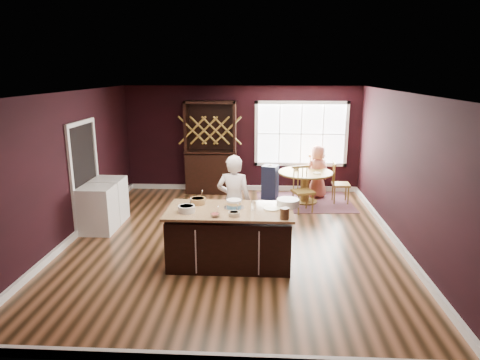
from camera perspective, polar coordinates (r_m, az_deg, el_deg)
name	(u,v)px	position (r m, az deg, el deg)	size (l,w,h in m)	color
room_shell	(233,169)	(7.63, -1.01, 1.43)	(7.00, 7.00, 7.00)	brown
window	(301,134)	(11.04, 8.15, 6.10)	(2.36, 0.10, 1.66)	white
doorway	(85,177)	(8.99, -19.95, 0.41)	(0.08, 1.26, 2.13)	white
kitchen_island	(230,238)	(6.98, -1.37, -7.69)	(2.01, 1.05, 0.92)	black
dining_table	(305,181)	(10.24, 8.68, -0.08)	(1.28, 1.28, 0.75)	brown
baker	(234,201)	(7.53, -0.82, -2.85)	(0.61, 0.40, 1.66)	silver
layer_cake	(234,204)	(6.86, -0.81, -3.20)	(0.33, 0.33, 0.14)	white
bowl_blue	(187,209)	(6.72, -7.15, -3.84)	(0.27, 0.27, 0.10)	silver
bowl_yellow	(198,201)	(7.11, -5.63, -2.80)	(0.26, 0.26, 0.10)	#9C7F4A
bowl_pink	(215,215)	(6.47, -3.34, -4.70)	(0.14, 0.14, 0.05)	white
bowl_olive	(234,214)	(6.50, -0.81, -4.55)	(0.18, 0.18, 0.07)	#CCB392
drinking_glass	(253,205)	(6.75, 1.79, -3.42)	(0.08, 0.08, 0.16)	silver
dinner_plate	(272,208)	(6.85, 4.30, -3.80)	(0.27, 0.27, 0.02)	beige
white_tub	(288,203)	(6.98, 6.41, -3.04)	(0.36, 0.36, 0.12)	white
stoneware_crock	(285,213)	(6.39, 5.95, -4.46)	(0.14, 0.14, 0.17)	#4D3819
rug	(304,202)	(10.38, 8.57, -2.90)	(2.21, 1.71, 0.01)	brown
chair_east	(341,182)	(10.38, 13.31, -0.32)	(0.42, 0.40, 0.99)	brown
chair_south	(303,190)	(9.54, 8.41, -1.27)	(0.43, 0.41, 1.03)	brown
chair_north	(315,173)	(11.06, 9.93, 0.91)	(0.44, 0.42, 1.05)	brown
seated_woman	(317,172)	(10.67, 10.25, 1.10)	(0.64, 0.42, 1.31)	#BD6753
high_chair	(270,182)	(10.44, 4.03, -0.21)	(0.35, 0.35, 0.88)	#141F3B
toddler	(273,166)	(10.47, 4.47, 1.92)	(0.18, 0.14, 0.26)	#8CA5BF
table_plate	(317,173)	(10.07, 10.18, 0.93)	(0.20, 0.20, 0.01)	beige
table_cup	(297,168)	(10.33, 7.55, 1.60)	(0.13, 0.13, 0.10)	silver
hutch	(211,148)	(10.89, -3.89, 4.33)	(1.27, 0.53, 2.34)	black
washer	(98,210)	(8.73, -18.44, -3.76)	(0.63, 0.61, 0.91)	white
dryer	(109,200)	(9.30, -17.02, -2.54)	(0.63, 0.61, 0.91)	white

